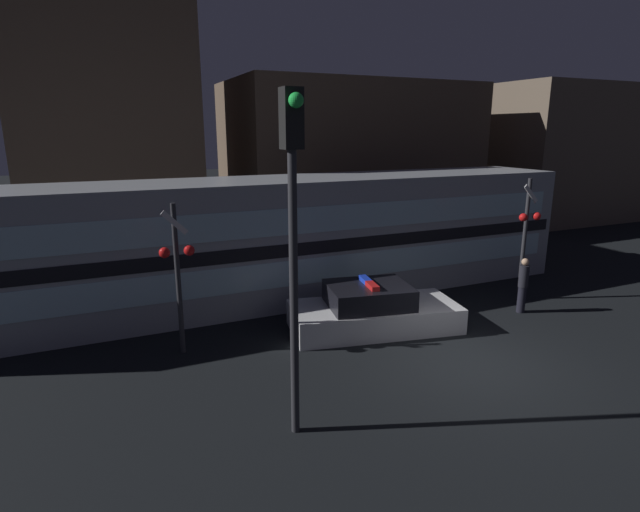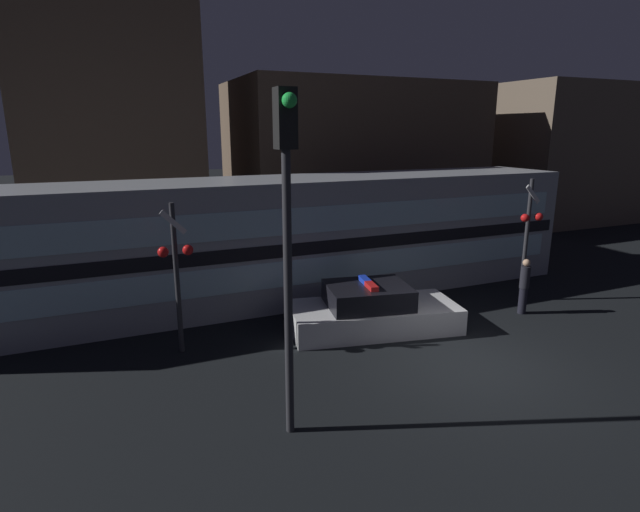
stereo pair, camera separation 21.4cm
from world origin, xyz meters
The scene contains 10 objects.
ground_plane centered at (0.00, 0.00, 0.00)m, with size 120.00×120.00×0.00m, color black.
train centered at (-2.56, 6.13, 1.85)m, with size 19.91×2.93×3.71m.
police_car centered at (-1.02, 2.70, 0.49)m, with size 4.65×2.70×1.34m.
pedestrian centered at (3.51, 2.02, 0.82)m, with size 0.27×0.27×1.60m.
crossing_signal_near centered at (4.33, 2.85, 2.17)m, with size 0.78×0.31×3.74m.
crossing_signal_far centered at (-5.83, 3.22, 2.07)m, with size 0.78×0.31×3.56m.
traffic_light_corner centered at (-4.57, -0.80, 3.83)m, with size 0.30×0.46×5.73m.
building_left centered at (-6.68, 14.04, 5.12)m, with size 6.28×6.63×10.23m.
building_center centered at (4.66, 15.07, 3.68)m, with size 11.92×6.96×7.36m.
building_right centered at (18.53, 12.66, 3.79)m, with size 11.23×4.81×7.57m.
Camera 1 is at (-7.35, -7.99, 5.11)m, focal length 28.00 mm.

